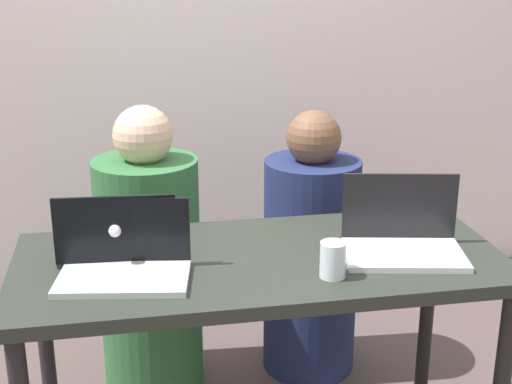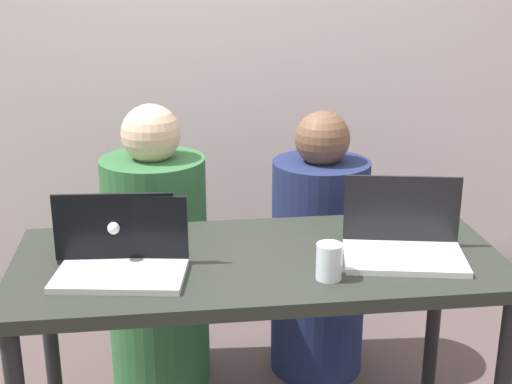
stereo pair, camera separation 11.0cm
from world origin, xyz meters
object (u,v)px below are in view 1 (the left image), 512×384
Objects in this scene: person_on_right at (311,258)px; laptop_front_left at (124,261)px; person_on_left at (150,266)px; water_glass_right at (333,262)px; laptop_back_left at (118,242)px; laptop_front_right at (403,237)px.

person_on_right is 1.00m from laptop_front_left.
water_glass_right is at bearing 129.61° from person_on_left.
person_on_left is 0.59m from laptop_back_left.
laptop_front_right reaches higher than laptop_front_left.
laptop_back_left is at bearing 39.01° from person_on_right.
water_glass_right is at bearing -141.96° from laptop_front_right.
laptop_front_right is 1.09× the size of laptop_back_left.
person_on_left reaches higher than laptop_front_right.
water_glass_right is at bearing -1.58° from laptop_front_left.
person_on_left reaches higher than water_glass_right.
person_on_left is 0.71m from laptop_front_left.
laptop_back_left is at bearing 157.18° from water_glass_right.
laptop_front_left is at bearing -167.19° from laptop_front_right.
laptop_front_left is 1.00× the size of laptop_front_right.
person_on_right is 2.73× the size of laptop_front_right.
laptop_front_left is at bearing 46.41° from person_on_right.
laptop_back_left reaches higher than laptop_front_left.
person_on_left is at bearing 4.21° from person_on_right.
laptop_back_left reaches higher than water_glass_right.
person_on_left is at bearing 151.32° from laptop_front_right.
water_glass_right is (0.56, -0.11, -0.00)m from laptop_front_left.
person_on_right is at bearing 111.69° from laptop_front_right.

